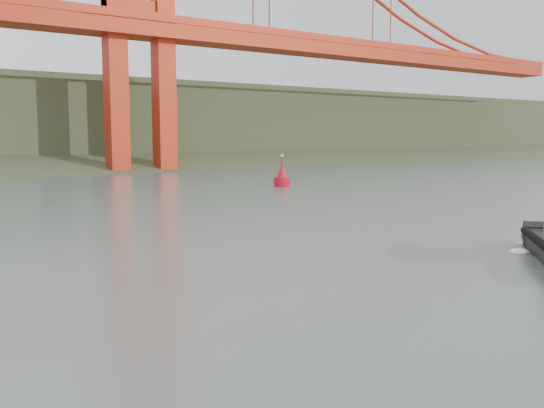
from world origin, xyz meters
The scene contains 2 objects.
ground centered at (0.00, 0.00, 0.00)m, with size 400.00×400.00×0.00m, color #4A5852.
nav_buoy centered at (24.19, 40.80, 1.03)m, with size 1.89×1.89×3.93m.
Camera 1 is at (-17.44, -15.06, 5.86)m, focal length 40.00 mm.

